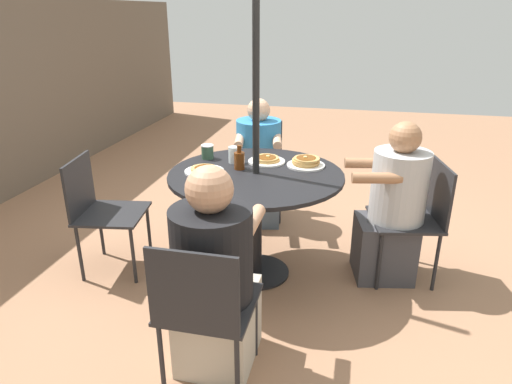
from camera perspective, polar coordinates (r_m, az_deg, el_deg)
ground_plane at (r=3.31m, az=0.00°, el=-10.01°), size 12.00×12.00×0.00m
patio_table at (r=3.02m, az=0.00°, el=0.39°), size 1.15×1.15×0.75m
umbrella_pole at (r=2.90m, az=0.00°, el=7.83°), size 0.04×0.04×2.09m
patio_chair_north at (r=3.33m, az=-18.93°, el=-1.76°), size 0.50×0.50×0.83m
patio_chair_east at (r=2.18m, az=-6.58°, el=-13.83°), size 0.44×0.44×0.83m
diner_east at (r=2.31m, az=-5.19°, el=-11.14°), size 0.52×0.39×1.11m
patio_chair_south at (r=3.24m, az=19.53°, el=-2.50°), size 0.51×0.51×0.83m
diner_south at (r=3.19m, az=16.65°, el=-2.23°), size 0.44×0.55×1.10m
patio_chair_west at (r=4.10m, az=0.36°, el=3.81°), size 0.51×0.51×0.83m
diner_west at (r=3.94m, az=0.32°, el=3.02°), size 0.56×0.46×1.07m
pancake_plate_a at (r=3.13m, az=6.25°, el=3.71°), size 0.26×0.26×0.07m
pancake_plate_b at (r=3.01m, az=-6.50°, el=2.73°), size 0.26×0.26×0.04m
pancake_plate_c at (r=3.19m, az=1.33°, el=4.02°), size 0.26×0.26×0.05m
syrup_bottle at (r=3.04m, az=-2.09°, el=4.03°), size 0.09×0.07×0.16m
coffee_cup at (r=3.28m, az=-6.08°, el=5.03°), size 0.09×0.09×0.10m
drinking_glass_a at (r=3.18m, az=-2.79°, el=4.67°), size 0.08×0.08×0.11m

